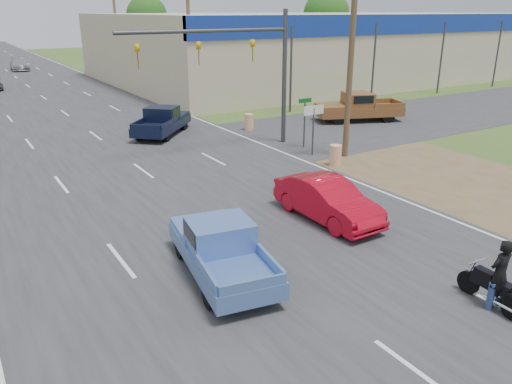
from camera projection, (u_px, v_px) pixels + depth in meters
ground at (420, 375)px, 10.07m from camera, size 200.00×200.00×0.00m
main_road at (44, 98)px, 41.92m from camera, size 15.00×180.00×0.02m
cross_road at (129, 160)px, 24.40m from camera, size 120.00×10.00×0.02m
dirt_verge at (412, 166)px, 23.51m from camera, size 8.00×18.00×0.01m
big_box_store at (338, 44)px, 56.67m from camera, size 50.00×28.10×6.60m
utility_pole_1 at (352, 47)px, 23.33m from camera, size 2.00×0.28×10.00m
utility_pole_2 at (189, 33)px, 37.66m from camera, size 2.00×0.28×10.00m
utility_pole_3 at (116, 27)px, 52.00m from camera, size 2.00×0.28×10.00m
tree_3 at (326, 14)px, 91.08m from camera, size 8.40×8.40×10.40m
tree_5 at (147, 16)px, 98.65m from camera, size 7.98×7.98×9.88m
barrel_0 at (335, 155)px, 23.44m from camera, size 0.56×0.56×1.00m
barrel_1 at (249, 122)px, 30.41m from camera, size 0.56×0.56×1.00m
lane_sign at (314, 118)px, 24.65m from camera, size 1.20×0.08×2.52m
street_name_sign at (305, 118)px, 26.24m from camera, size 0.80×0.08×2.61m
signal_mast at (241, 55)px, 24.86m from camera, size 9.12×0.40×7.00m
red_convertible at (327, 200)px, 17.28m from camera, size 1.59×4.43×1.45m
motorcycle at (498, 293)px, 12.15m from camera, size 0.61×1.98×1.00m
rider at (499, 277)px, 12.04m from camera, size 0.65×0.45×1.74m
blue_pickup at (220, 247)px, 13.72m from camera, size 2.61×5.00×1.58m
navy_pickup at (163, 121)px, 29.27m from camera, size 4.78×4.91×1.64m
brown_pickup at (357, 107)px, 32.83m from camera, size 6.00×4.04×1.86m
distant_car_silver at (19, 64)px, 60.78m from camera, size 2.33×5.05×1.43m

